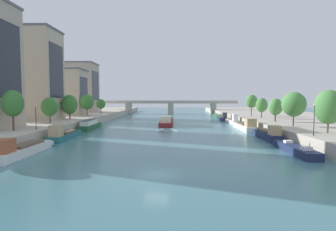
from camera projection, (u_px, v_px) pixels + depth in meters
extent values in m
plane|color=#42757F|center=(157.00, 175.00, 26.84)|extent=(400.00, 400.00, 0.00)
cube|color=#B7AD9E|center=(44.00, 120.00, 82.60)|extent=(36.00, 170.00, 2.24)
cube|color=#B7AD9E|center=(296.00, 120.00, 80.67)|extent=(36.00, 170.00, 2.24)
cube|color=maroon|center=(167.00, 122.00, 79.26)|extent=(3.89, 19.79, 1.20)
cube|color=maroon|center=(168.00, 119.00, 89.45)|extent=(3.54, 1.28, 0.97)
cube|color=maroon|center=(167.00, 120.00, 79.22)|extent=(3.97, 19.79, 0.06)
cube|color=beige|center=(166.00, 119.00, 72.46)|extent=(2.82, 3.98, 1.77)
cube|color=black|center=(166.00, 118.00, 74.42)|extent=(2.23, 0.05, 0.49)
cube|color=brown|center=(167.00, 119.00, 81.18)|extent=(2.99, 10.30, 0.36)
cylinder|color=#232328|center=(168.00, 120.00, 73.25)|extent=(0.07, 0.07, 1.10)
cube|color=silver|center=(174.00, 130.00, 65.08)|extent=(1.95, 5.88, 0.03)
cube|color=silver|center=(160.00, 130.00, 65.21)|extent=(2.05, 5.85, 0.03)
cube|color=silver|center=(23.00, 151.00, 36.24)|extent=(2.58, 12.20, 1.11)
cube|color=silver|center=(45.00, 143.00, 42.65)|extent=(2.33, 1.26, 0.92)
cube|color=silver|center=(23.00, 147.00, 36.20)|extent=(2.63, 12.20, 0.06)
cube|color=#9E5133|center=(3.00, 146.00, 32.01)|extent=(1.86, 2.46, 1.73)
cube|color=black|center=(9.00, 142.00, 33.22)|extent=(1.47, 0.05, 0.48)
cube|color=brown|center=(28.00, 144.00, 37.40)|extent=(1.98, 6.35, 0.36)
cylinder|color=#232328|center=(9.00, 148.00, 32.51)|extent=(0.07, 0.07, 1.10)
cube|color=#23666B|center=(65.00, 136.00, 50.85)|extent=(2.75, 11.41, 1.01)
cube|color=#23666B|center=(76.00, 132.00, 56.86)|extent=(2.39, 1.27, 0.87)
cube|color=#23666B|center=(65.00, 134.00, 50.82)|extent=(2.80, 11.42, 0.06)
cube|color=tan|center=(56.00, 131.00, 46.89)|extent=(1.92, 2.31, 2.03)
cube|color=black|center=(59.00, 128.00, 48.02)|extent=(1.49, 0.06, 0.57)
cube|color=brown|center=(67.00, 132.00, 51.94)|extent=(2.08, 5.95, 0.36)
cylinder|color=#232328|center=(59.00, 133.00, 47.38)|extent=(0.07, 0.07, 1.10)
cube|color=#235633|center=(90.00, 127.00, 66.97)|extent=(3.00, 13.01, 1.22)
cube|color=#235633|center=(97.00, 124.00, 73.76)|extent=(2.47, 1.34, 0.98)
cube|color=#235633|center=(90.00, 124.00, 66.93)|extent=(3.06, 13.02, 0.06)
cube|color=white|center=(89.00, 122.00, 66.24)|extent=(2.38, 8.35, 1.16)
cube|color=#4C4C51|center=(89.00, 120.00, 66.20)|extent=(2.54, 8.60, 0.08)
cylinder|color=#232328|center=(87.00, 124.00, 63.02)|extent=(0.07, 0.07, 1.10)
cube|color=#1E284C|center=(295.00, 150.00, 37.56)|extent=(2.25, 11.11, 1.02)
cube|color=#1E284C|center=(279.00, 142.00, 43.43)|extent=(2.08, 1.23, 0.87)
cube|color=#1E284C|center=(295.00, 146.00, 37.52)|extent=(2.29, 11.11, 0.06)
cube|color=white|center=(288.00, 142.00, 39.94)|extent=(1.10, 0.91, 0.40)
cube|color=white|center=(306.00, 148.00, 34.40)|extent=(1.21, 1.11, 0.48)
cylinder|color=#232328|center=(310.00, 146.00, 34.15)|extent=(0.07, 0.07, 1.10)
cube|color=#1E284C|center=(267.00, 136.00, 50.85)|extent=(2.67, 11.21, 1.26)
cube|color=#1E284C|center=(258.00, 131.00, 56.75)|extent=(2.30, 1.32, 1.00)
cube|color=#1E284C|center=(268.00, 132.00, 50.81)|extent=(2.72, 11.22, 0.06)
cube|color=tan|center=(275.00, 130.00, 46.97)|extent=(1.85, 2.28, 1.72)
cube|color=black|center=(272.00, 128.00, 48.08)|extent=(1.43, 0.07, 0.48)
cube|color=brown|center=(266.00, 131.00, 51.91)|extent=(2.01, 5.85, 0.36)
cylinder|color=#232328|center=(276.00, 132.00, 47.42)|extent=(0.07, 0.07, 1.10)
cube|color=silver|center=(245.00, 127.00, 65.37)|extent=(3.09, 14.06, 1.27)
cube|color=silver|center=(238.00, 124.00, 72.70)|extent=(2.76, 1.30, 1.01)
cube|color=silver|center=(245.00, 125.00, 65.32)|extent=(3.14, 14.06, 0.06)
cube|color=tan|center=(250.00, 123.00, 60.50)|extent=(2.20, 2.84, 1.94)
cube|color=black|center=(249.00, 121.00, 61.89)|extent=(1.73, 0.06, 0.54)
cube|color=brown|center=(244.00, 123.00, 66.71)|extent=(2.35, 7.32, 0.36)
cylinder|color=#232328|center=(252.00, 124.00, 61.07)|extent=(0.07, 0.07, 1.10)
cube|color=silver|center=(232.00, 122.00, 81.90)|extent=(2.06, 10.37, 1.08)
cube|color=silver|center=(228.00, 120.00, 87.39)|extent=(1.77, 1.27, 0.91)
cube|color=silver|center=(232.00, 120.00, 81.86)|extent=(2.09, 10.37, 0.06)
cube|color=white|center=(235.00, 117.00, 78.28)|extent=(1.42, 2.10, 2.19)
cube|color=black|center=(234.00, 116.00, 79.30)|extent=(1.10, 0.05, 0.61)
cube|color=brown|center=(231.00, 119.00, 82.88)|extent=(1.55, 5.40, 0.36)
cylinder|color=#232328|center=(236.00, 119.00, 78.73)|extent=(0.07, 0.07, 1.10)
cube|color=#1E284C|center=(222.00, 119.00, 94.04)|extent=(2.26, 9.43, 0.95)
cube|color=#1E284C|center=(219.00, 118.00, 99.05)|extent=(1.84, 1.28, 0.84)
cube|color=#1E284C|center=(222.00, 118.00, 94.00)|extent=(2.30, 9.44, 0.06)
cube|color=#38383D|center=(224.00, 115.00, 90.76)|extent=(1.49, 1.93, 1.99)
cube|color=black|center=(224.00, 114.00, 91.68)|extent=(1.14, 0.07, 0.56)
cube|color=brown|center=(222.00, 117.00, 94.92)|extent=(1.67, 4.92, 0.36)
cylinder|color=#232328|center=(225.00, 117.00, 91.17)|extent=(0.07, 0.07, 1.10)
cube|color=#235633|center=(218.00, 116.00, 108.55)|extent=(2.70, 12.09, 1.10)
cube|color=#235633|center=(215.00, 115.00, 114.90)|extent=(2.35, 1.28, 0.92)
cube|color=#235633|center=(218.00, 115.00, 108.51)|extent=(2.75, 12.09, 0.06)
cube|color=beige|center=(217.00, 114.00, 111.14)|extent=(1.24, 0.93, 0.40)
cube|color=beige|center=(219.00, 115.00, 105.13)|extent=(1.37, 1.13, 0.48)
cylinder|color=#232328|center=(220.00, 114.00, 104.87)|extent=(0.07, 0.07, 1.10)
cylinder|color=brown|center=(13.00, 121.00, 45.81)|extent=(0.34, 0.34, 3.54)
ellipsoid|color=#387533|center=(13.00, 103.00, 45.61)|extent=(3.66, 3.66, 4.70)
cylinder|color=brown|center=(50.00, 118.00, 60.01)|extent=(0.27, 0.27, 2.56)
ellipsoid|color=#387533|center=(50.00, 107.00, 59.85)|extent=(3.67, 3.67, 4.41)
cylinder|color=brown|center=(70.00, 114.00, 71.83)|extent=(0.34, 0.34, 2.53)
ellipsoid|color=#387533|center=(70.00, 104.00, 71.65)|extent=(4.19, 4.19, 5.41)
cylinder|color=brown|center=(87.00, 111.00, 85.75)|extent=(0.29, 0.29, 3.14)
ellipsoid|color=#387533|center=(87.00, 102.00, 85.55)|extent=(4.46, 4.46, 5.04)
cylinder|color=brown|center=(101.00, 110.00, 99.39)|extent=(0.37, 0.37, 2.56)
ellipsoid|color=#387533|center=(101.00, 104.00, 99.24)|extent=(3.48, 3.48, 3.73)
cylinder|color=brown|center=(328.00, 125.00, 42.60)|extent=(0.27, 0.27, 2.75)
ellipsoid|color=#4C8942|center=(329.00, 107.00, 42.41)|extent=(4.40, 4.40, 5.63)
cylinder|color=brown|center=(293.00, 119.00, 53.10)|extent=(0.28, 0.28, 3.13)
ellipsoid|color=#4C8942|center=(294.00, 104.00, 52.91)|extent=(4.75, 4.75, 5.02)
cylinder|color=brown|center=(275.00, 117.00, 63.81)|extent=(0.36, 0.36, 2.48)
ellipsoid|color=#4C8942|center=(275.00, 107.00, 63.65)|extent=(3.26, 3.26, 4.16)
cylinder|color=brown|center=(261.00, 114.00, 74.89)|extent=(0.28, 0.28, 2.64)
ellipsoid|color=#4C8942|center=(262.00, 105.00, 74.73)|extent=(3.28, 3.28, 4.15)
cylinder|color=brown|center=(251.00, 110.00, 84.77)|extent=(0.28, 0.28, 3.59)
ellipsoid|color=#4C8942|center=(252.00, 101.00, 84.57)|extent=(3.73, 3.73, 4.31)
cylinder|color=black|center=(36.00, 118.00, 47.72)|extent=(0.11, 0.11, 4.21)
sphere|color=#EAE5C6|center=(35.00, 106.00, 47.57)|extent=(0.28, 0.28, 0.28)
cylinder|color=black|center=(36.00, 129.00, 47.85)|extent=(0.22, 0.22, 0.20)
cylinder|color=black|center=(314.00, 121.00, 39.79)|extent=(0.11, 0.11, 4.56)
sphere|color=#EAE5C6|center=(315.00, 105.00, 39.63)|extent=(0.28, 0.28, 0.28)
cylinder|color=black|center=(314.00, 135.00, 39.93)|extent=(0.22, 0.22, 0.20)
cube|color=#232833|center=(4.00, 59.00, 47.48)|extent=(0.04, 10.30, 14.17)
cube|color=#B2A38E|center=(28.00, 76.00, 68.75)|extent=(15.58, 9.99, 23.47)
cube|color=#565B66|center=(26.00, 30.00, 67.96)|extent=(16.05, 10.29, 0.50)
cube|color=#232833|center=(57.00, 71.00, 68.48)|extent=(0.04, 7.99, 14.08)
cube|color=#B2A38E|center=(62.00, 93.00, 89.85)|extent=(15.32, 9.42, 15.35)
cube|color=#565B66|center=(62.00, 70.00, 89.33)|extent=(15.78, 9.70, 0.50)
cube|color=#232833|center=(84.00, 90.00, 89.62)|extent=(0.04, 7.53, 9.21)
cube|color=#A89989|center=(81.00, 88.00, 107.74)|extent=(12.36, 11.42, 19.86)
cube|color=slate|center=(80.00, 64.00, 107.07)|extent=(12.73, 11.77, 0.50)
cube|color=#232833|center=(96.00, 86.00, 107.53)|extent=(0.04, 9.14, 11.92)
cube|color=#ADA899|center=(171.00, 103.00, 133.30)|extent=(67.56, 4.40, 0.60)
cube|color=#ADA899|center=(171.00, 101.00, 131.25)|extent=(67.56, 0.30, 0.90)
cube|color=#ADA899|center=(171.00, 101.00, 135.24)|extent=(67.56, 0.30, 0.90)
cube|color=#ADA899|center=(129.00, 109.00, 134.02)|extent=(2.80, 3.60, 5.36)
cube|color=#ADA899|center=(171.00, 109.00, 133.49)|extent=(2.80, 3.60, 5.36)
cube|color=#ADA899|center=(213.00, 109.00, 132.96)|extent=(2.80, 3.60, 5.36)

